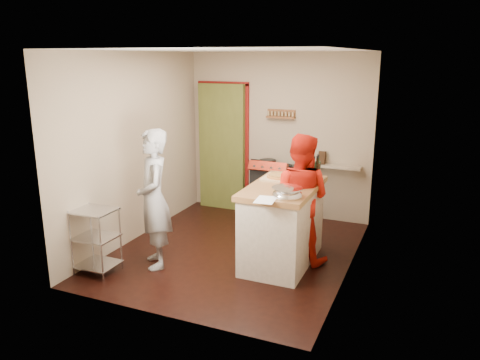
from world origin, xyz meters
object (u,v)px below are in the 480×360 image
object	(u,v)px
person_stripe	(154,199)
person_red	(299,198)
stove	(273,192)
island	(283,223)
wire_shelving	(96,238)

from	to	relation	value
person_stripe	person_red	distance (m)	1.79
stove	person_stripe	bearing A→B (deg)	-109.84
stove	island	xyz separation A→B (m)	(0.63, -1.49, 0.08)
stove	island	distance (m)	1.62
stove	person_red	size ratio (longest dim) A/B	0.62
person_red	island	bearing A→B (deg)	48.83
stove	person_stripe	world-z (taller)	person_stripe
wire_shelving	person_red	bearing A→B (deg)	31.51
stove	wire_shelving	world-z (taller)	stove
wire_shelving	island	xyz separation A→B (m)	(1.96, 1.14, 0.09)
stove	wire_shelving	distance (m)	2.94
wire_shelving	person_stripe	world-z (taller)	person_stripe
person_stripe	person_red	world-z (taller)	person_stripe
stove	person_stripe	distance (m)	2.35
wire_shelving	island	bearing A→B (deg)	30.06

